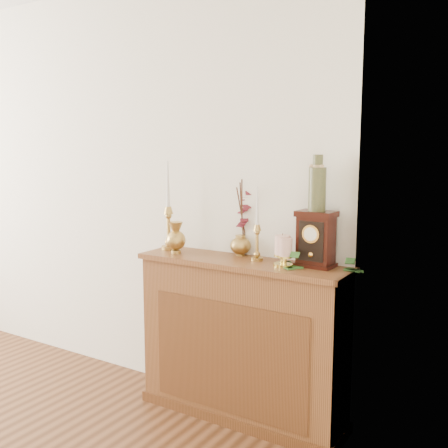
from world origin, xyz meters
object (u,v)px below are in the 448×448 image
Objects in this scene: candlestick_center at (257,237)px; ginger_jar at (244,221)px; mantel_clock at (316,239)px; bud_vase at (176,238)px; ceramic_vase at (317,186)px; candlestick_left at (168,221)px.

ginger_jar reaches higher than candlestick_center.
ginger_jar is at bearing 143.61° from candlestick_center.
candlestick_center is 0.34m from mantel_clock.
ceramic_vase is (0.84, 0.11, 0.33)m from bud_vase.
ginger_jar is (0.47, 0.11, 0.02)m from candlestick_left.
ginger_jar is 1.54× the size of ceramic_vase.
bud_vase is at bearing -172.32° from ceramic_vase.
candlestick_left is at bearing 146.20° from bud_vase.
candlestick_left reaches higher than mantel_clock.
candlestick_center is at bearing 0.39° from candlestick_left.
ginger_jar is 0.54m from ceramic_vase.
mantel_clock is (0.95, 0.03, -0.03)m from candlestick_left.
ceramic_vase is at bearing 90.00° from mantel_clock.
ginger_jar is 1.51× the size of mantel_clock.
candlestick_center is (0.62, 0.00, -0.04)m from candlestick_left.
bud_vase is at bearing -170.99° from candlestick_center.
ginger_jar is (-0.15, 0.11, 0.07)m from candlestick_center.
candlestick_left reaches higher than bud_vase.
candlestick_left is 1.84× the size of mantel_clock.
candlestick_left is 1.31× the size of candlestick_center.
candlestick_left is 0.48m from ginger_jar.
mantel_clock is at bearing 5.20° from candlestick_center.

